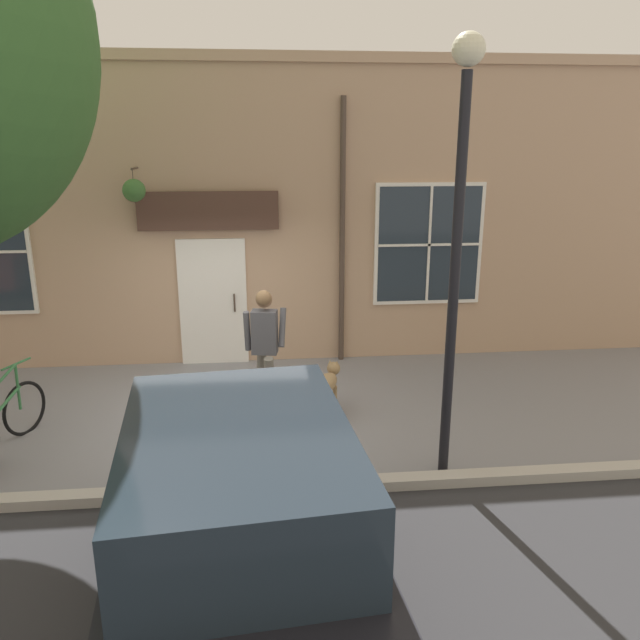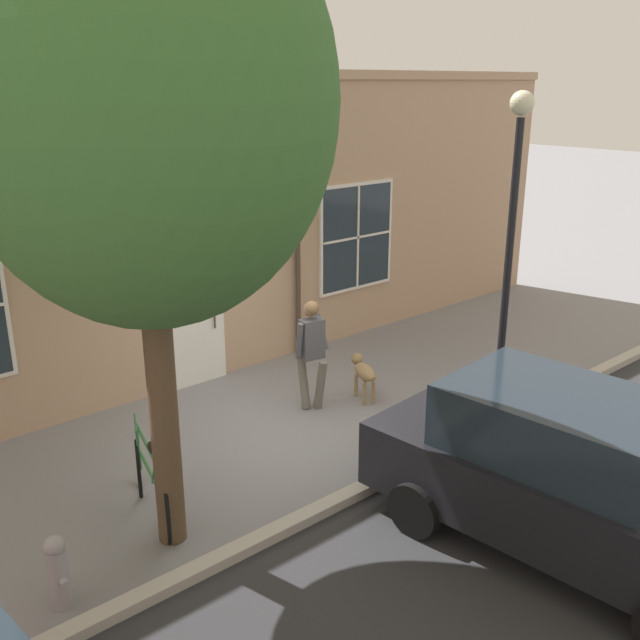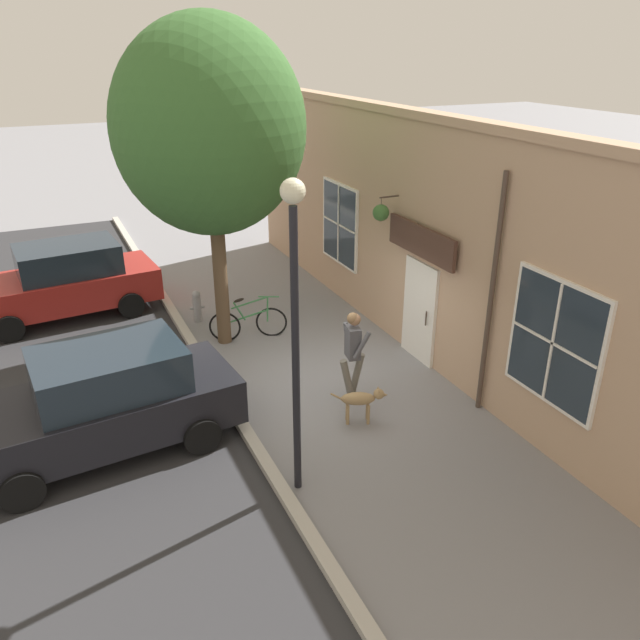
# 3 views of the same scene
# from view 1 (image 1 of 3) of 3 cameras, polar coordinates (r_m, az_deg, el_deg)

# --- Properties ---
(ground_plane) EXTENTS (90.00, 90.00, 0.00)m
(ground_plane) POSITION_cam_1_polar(r_m,az_deg,el_deg) (8.71, -10.00, -8.70)
(ground_plane) COLOR gray
(storefront_facade) EXTENTS (0.95, 18.00, 4.91)m
(storefront_facade) POSITION_cam_1_polar(r_m,az_deg,el_deg) (10.32, -9.79, 9.44)
(storefront_facade) COLOR tan
(storefront_facade) RESTS_ON ground_plane
(pedestrian_walking) EXTENTS (0.57, 0.60, 1.71)m
(pedestrian_walking) POSITION_cam_1_polar(r_m,az_deg,el_deg) (8.50, -5.08, -1.70)
(pedestrian_walking) COLOR #6B665B
(pedestrian_walking) RESTS_ON ground_plane
(dog_on_leash) EXTENTS (0.94, 0.47, 0.68)m
(dog_on_leash) POSITION_cam_1_polar(r_m,az_deg,el_deg) (8.51, 0.69, -5.74)
(dog_on_leash) COLOR #997A51
(dog_on_leash) RESTS_ON ground_plane
(leaning_bicycle) EXTENTS (1.68, 0.53, 1.01)m
(leaning_bicycle) POSITION_cam_1_polar(r_m,az_deg,el_deg) (8.46, -27.18, -8.34)
(leaning_bicycle) COLOR black
(leaning_bicycle) RESTS_ON ground_plane
(parked_car_mid_block) EXTENTS (4.44, 2.23, 1.75)m
(parked_car_mid_block) POSITION_cam_1_polar(r_m,az_deg,el_deg) (4.66, -7.07, -20.27)
(parked_car_mid_block) COLOR black
(parked_car_mid_block) RESTS_ON ground_plane
(street_lamp) EXTENTS (0.32, 0.32, 4.61)m
(street_lamp) POSITION_cam_1_polar(r_m,az_deg,el_deg) (6.51, 12.61, 10.51)
(street_lamp) COLOR black
(street_lamp) RESTS_ON ground_plane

